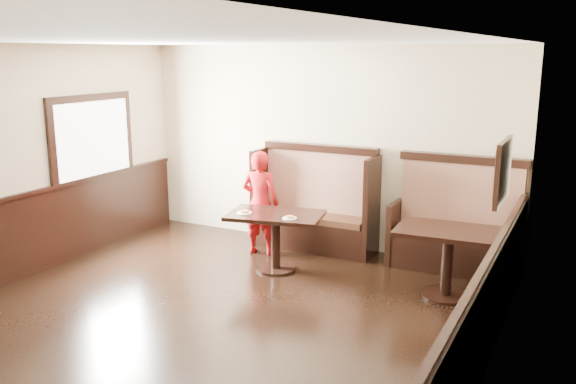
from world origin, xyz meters
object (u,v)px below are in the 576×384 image
Objects in this scene: table_main at (275,227)px; child at (260,203)px; booth_neighbor at (457,233)px; booth_main at (316,211)px; table_neighbor at (448,247)px.

child reaches higher than table_main.
table_main is at bearing -152.13° from booth_neighbor.
booth_neighbor is 1.16× the size of child.
booth_neighbor is 2.29m from table_main.
booth_main reaches higher than table_neighbor.
booth_neighbor is 1.29× the size of table_main.
booth_main is 0.84m from child.
table_main is 1.09× the size of table_neighbor.
table_main is (-0.07, -1.07, 0.04)m from booth_main.
booth_main is at bearing 151.66° from table_neighbor.
booth_neighbor is 0.98m from table_neighbor.
table_main is at bearing 128.87° from child.
booth_main is 1.06× the size of booth_neighbor.
booth_main is 1.23× the size of child.
booth_neighbor is 2.58m from child.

